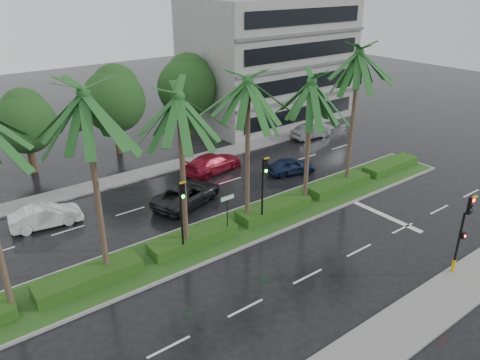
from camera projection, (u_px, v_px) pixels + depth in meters
ground at (246, 236)px, 27.21m from camera, size 120.00×120.00×0.00m
near_sidewalk at (395, 333)px, 19.79m from camera, size 40.00×2.40×0.12m
far_sidewalk at (150, 172)px, 35.89m from camera, size 40.00×2.00×0.12m
median at (236, 228)px, 27.91m from camera, size 36.00×4.00×0.15m
hedge at (236, 223)px, 27.76m from camera, size 35.20×1.40×0.60m
lane_markings at (290, 223)px, 28.59m from camera, size 34.00×13.06×0.01m
palm_row at (216, 95)px, 23.89m from camera, size 26.30×4.20×10.26m
signal_near at (463, 232)px, 22.74m from camera, size 0.34×0.45×4.36m
signal_median_left at (182, 208)px, 23.99m from camera, size 0.34×0.42×4.36m
signal_median_right at (264, 181)px, 27.06m from camera, size 0.34×0.42×4.36m
street_sign at (227, 205)px, 26.15m from camera, size 0.95×0.09×2.60m
bg_trees at (128, 98)px, 38.85m from camera, size 32.42×5.31×7.67m
building at (268, 60)px, 47.32m from camera, size 16.00×10.00×12.00m
car_white at (46, 216)px, 28.05m from camera, size 1.96×4.27×1.36m
car_darkgrey at (187, 194)px, 30.75m from camera, size 3.99×5.71×1.45m
car_red at (213, 163)px, 35.81m from camera, size 2.72×5.20×1.44m
car_blue at (291, 166)px, 35.51m from camera, size 2.50×4.01×1.27m
car_grey at (311, 131)px, 43.23m from camera, size 1.53×3.97×1.29m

